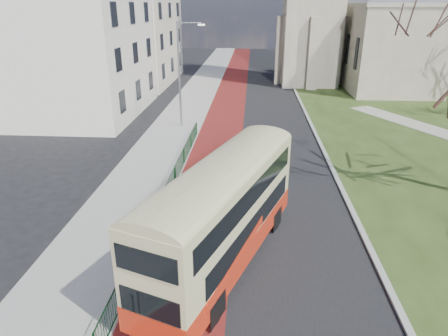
{
  "coord_description": "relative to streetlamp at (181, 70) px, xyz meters",
  "views": [
    {
      "loc": [
        1.13,
        -12.92,
        9.27
      ],
      "look_at": [
        -0.1,
        4.71,
        2.0
      ],
      "focal_mm": 32.0,
      "sensor_mm": 36.0,
      "label": 1
    }
  ],
  "objects": [
    {
      "name": "bus",
      "position": [
        4.57,
        -18.05,
        -2.28
      ],
      "size": [
        5.47,
        9.87,
        4.05
      ],
      "rotation": [
        0.0,
        0.0,
        -0.35
      ],
      "color": "#B62610",
      "rests_on": "ground"
    },
    {
      "name": "bus_lane",
      "position": [
        3.15,
        2.0,
        -4.59
      ],
      "size": [
        3.4,
        120.0,
        0.01
      ],
      "primitive_type": "cube",
      "color": "#591414",
      "rests_on": "ground"
    },
    {
      "name": "ground",
      "position": [
        4.35,
        -18.0,
        -4.59
      ],
      "size": [
        160.0,
        160.0,
        0.0
      ],
      "primitive_type": "plane",
      "color": "black",
      "rests_on": "ground"
    },
    {
      "name": "kerb_east",
      "position": [
        10.45,
        4.0,
        -4.53
      ],
      "size": [
        0.25,
        80.0,
        0.13
      ],
      "primitive_type": "cube",
      "color": "#999993",
      "rests_on": "ground"
    },
    {
      "name": "street_block_near",
      "position": [
        -9.65,
        4.0,
        1.92
      ],
      "size": [
        10.3,
        14.3,
        13.0
      ],
      "color": "silver",
      "rests_on": "ground"
    },
    {
      "name": "kerb_west",
      "position": [
        1.35,
        2.0,
        -4.53
      ],
      "size": [
        0.25,
        120.0,
        0.13
      ],
      "primitive_type": "cube",
      "color": "#999993",
      "rests_on": "ground"
    },
    {
      "name": "street_block_far",
      "position": [
        -9.65,
        20.0,
        1.17
      ],
      "size": [
        10.3,
        16.3,
        11.5
      ],
      "color": "beige",
      "rests_on": "ground"
    },
    {
      "name": "pavement_west",
      "position": [
        -0.65,
        2.0,
        -4.53
      ],
      "size": [
        4.0,
        120.0,
        0.12
      ],
      "primitive_type": "cube",
      "color": "gray",
      "rests_on": "ground"
    },
    {
      "name": "pedestrian_railing",
      "position": [
        1.4,
        -14.0,
        -4.04
      ],
      "size": [
        0.07,
        24.0,
        1.12
      ],
      "color": "#0C3918",
      "rests_on": "ground"
    },
    {
      "name": "streetlamp",
      "position": [
        0.0,
        0.0,
        0.0
      ],
      "size": [
        2.13,
        0.18,
        8.0
      ],
      "color": "gray",
      "rests_on": "pavement_west"
    },
    {
      "name": "road_carriageway",
      "position": [
        5.85,
        2.0,
        -4.59
      ],
      "size": [
        9.0,
        120.0,
        0.01
      ],
      "primitive_type": "cube",
      "color": "black",
      "rests_on": "ground"
    }
  ]
}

